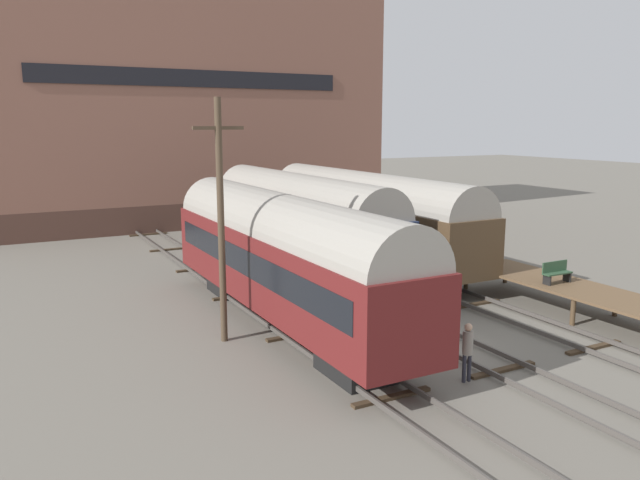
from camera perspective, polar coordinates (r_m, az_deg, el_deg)
ground_plane at (r=23.08m, az=11.09°, el=-9.17°), size 200.00×200.00×0.00m
track_left at (r=20.75m, az=1.79°, el=-10.86°), size 2.60×60.00×0.26m
track_middle at (r=23.03m, az=11.11°, el=-8.84°), size 2.60×60.00×0.26m
track_right at (r=25.81m, az=18.50°, el=-7.05°), size 2.60×60.00×0.26m
train_car_maroon at (r=23.72m, az=-3.48°, el=-1.12°), size 3.08×16.86×5.16m
train_car_brown at (r=34.22m, az=4.25°, el=2.48°), size 3.12×17.74×5.14m
train_car_navy at (r=31.94m, az=-1.96°, el=2.02°), size 3.08×16.20×5.24m
station_platform at (r=27.05m, az=23.91°, el=-4.60°), size 2.80×12.60×1.15m
bench at (r=27.89m, az=20.79°, el=-2.71°), size 1.40×0.40×0.91m
person_worker at (r=19.56m, az=13.35°, el=-9.45°), size 0.32×0.32×1.85m
utility_pole at (r=22.01m, az=-9.05°, el=1.96°), size 1.80×0.24×8.62m
warehouse_building at (r=52.10m, az=-13.23°, el=12.71°), size 31.83×11.90×19.75m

